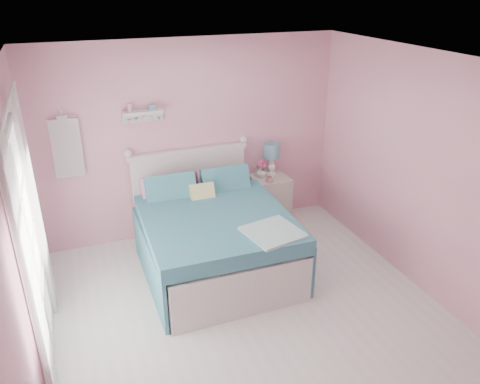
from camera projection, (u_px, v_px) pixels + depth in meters
floor at (258, 326)px, 4.78m from camera, size 4.50×4.50×0.00m
room_shell at (260, 184)px, 4.12m from camera, size 4.50×4.50×4.50m
bed at (213, 237)px, 5.61m from camera, size 1.67×2.08×1.20m
nightstand at (269, 200)px, 6.65m from camera, size 0.50×0.49×0.72m
table_lamp at (272, 153)px, 6.47m from camera, size 0.23×0.23×0.45m
vase at (262, 172)px, 6.47m from camera, size 0.18×0.18×0.14m
teacup at (269, 179)px, 6.33m from camera, size 0.11×0.11×0.07m
roses at (262, 165)px, 6.42m from camera, size 0.14×0.11×0.12m
wall_shelf at (142, 113)px, 5.71m from camera, size 0.50×0.15×0.25m
hanging_dress at (67, 148)px, 5.53m from camera, size 0.34×0.03×0.72m
french_door at (31, 254)px, 4.02m from camera, size 0.04×1.32×2.16m
curtain_near at (34, 292)px, 3.36m from camera, size 0.04×0.40×2.32m
curtain_far at (36, 206)px, 4.63m from camera, size 0.04×0.40×2.32m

